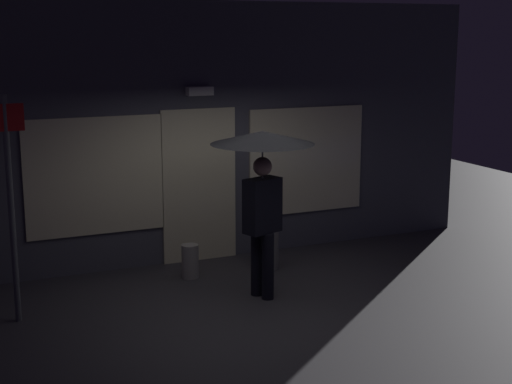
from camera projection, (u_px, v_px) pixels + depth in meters
name	position (u px, v px, depth m)	size (l,w,h in m)	color
ground_plane	(262.00, 308.00, 9.07)	(18.00, 18.00, 0.00)	#38353A
building_facade	(195.00, 134.00, 10.79)	(8.91, 0.48, 3.68)	#4C4C56
person_with_umbrella	(262.00, 166.00, 9.13)	(1.26, 1.26, 2.09)	black
street_sign_post	(10.00, 197.00, 8.39)	(0.40, 0.07, 2.59)	#595B60
sidewalk_bollard	(269.00, 248.00, 10.53)	(0.27, 0.27, 0.60)	slate
sidewalk_bollard_2	(190.00, 261.00, 10.16)	(0.23, 0.23, 0.46)	#9E998E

